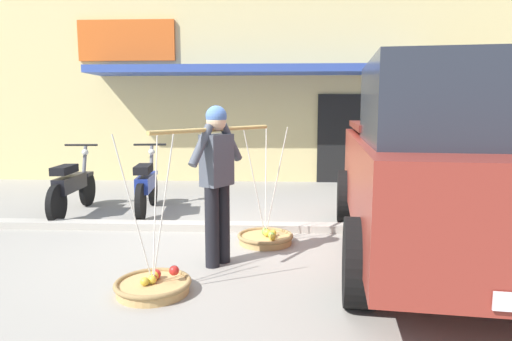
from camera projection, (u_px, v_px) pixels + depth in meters
name	position (u px, v px, depth m)	size (l,w,h in m)	color
ground_plane	(217.00, 245.00, 5.40)	(90.00, 90.00, 0.00)	gray
sidewalk_curb	(224.00, 227.00, 6.08)	(20.00, 0.24, 0.10)	#AEA89C
fruit_vendor	(217.00, 174.00, 4.61)	(1.02, 1.58, 1.70)	black
fruit_basket_left_side	(266.00, 237.00, 5.48)	(0.70, 0.70, 1.45)	tan
fruit_basket_right_side	(153.00, 285.00, 3.99)	(0.70, 0.70, 1.45)	tan
motorcycle_nearest_shop	(72.00, 186.00, 6.95)	(0.54, 1.82, 1.09)	black
motorcycle_second_in_row	(147.00, 185.00, 7.03)	(0.54, 1.81, 1.09)	black
parked_truck	(443.00, 168.00, 4.74)	(2.57, 4.89, 2.10)	maroon
storefront_building	(260.00, 94.00, 12.40)	(13.00, 6.00, 4.20)	#DBC684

